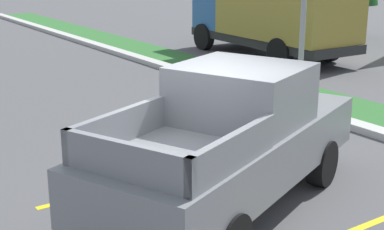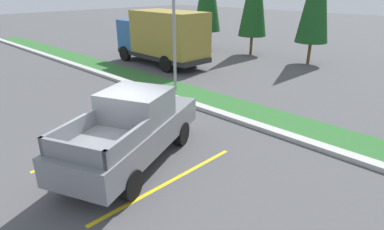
% 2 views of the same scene
% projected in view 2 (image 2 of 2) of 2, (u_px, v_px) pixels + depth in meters
% --- Properties ---
extents(ground_plane, '(120.00, 120.00, 0.00)m').
position_uv_depth(ground_plane, '(119.00, 163.00, 9.41)').
color(ground_plane, '#4C4C4F').
extents(parking_line_near, '(0.12, 4.80, 0.01)m').
position_uv_depth(parking_line_near, '(106.00, 144.00, 10.52)').
color(parking_line_near, yellow).
rests_on(parking_line_near, ground).
extents(parking_line_far, '(0.12, 4.80, 0.01)m').
position_uv_depth(parking_line_far, '(169.00, 182.00, 8.51)').
color(parking_line_far, yellow).
rests_on(parking_line_far, ground).
extents(curb_strip, '(56.00, 0.40, 0.15)m').
position_uv_depth(curb_strip, '(226.00, 115.00, 12.70)').
color(curb_strip, '#B2B2AD').
rests_on(curb_strip, ground).
extents(grass_median, '(56.00, 1.80, 0.06)m').
position_uv_depth(grass_median, '(243.00, 109.00, 13.45)').
color(grass_median, '#2D662D').
rests_on(grass_median, ground).
extents(pickup_truck_main, '(3.77, 5.54, 2.10)m').
position_uv_depth(pickup_truck_main, '(133.00, 129.00, 9.17)').
color(pickup_truck_main, black).
rests_on(pickup_truck_main, ground).
extents(cargo_truck_distant, '(6.85, 2.63, 3.40)m').
position_uv_depth(cargo_truck_distant, '(162.00, 36.00, 20.48)').
color(cargo_truck_distant, black).
rests_on(cargo_truck_distant, ground).
extents(street_light, '(0.24, 1.49, 6.59)m').
position_uv_depth(street_light, '(171.00, 9.00, 14.32)').
color(street_light, gray).
rests_on(street_light, ground).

